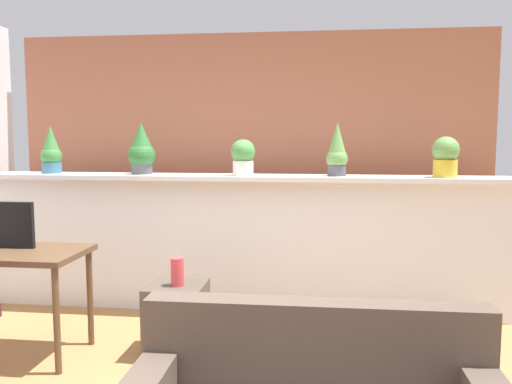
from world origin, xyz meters
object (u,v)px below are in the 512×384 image
object	(u,v)px
desk	(4,262)
potted_plant_0	(51,152)
potted_plant_2	(243,156)
side_cube_shelf	(177,319)
tv_monitor	(0,225)
potted_plant_1	(142,150)
potted_plant_4	(446,156)
vase_on_shelf	(177,272)
potted_plant_3	(337,152)

from	to	relation	value
desk	potted_plant_0	bearing A→B (deg)	101.27
potted_plant_2	desk	size ratio (longest dim) A/B	0.28
potted_plant_0	side_cube_shelf	bearing A→B (deg)	-34.58
potted_plant_2	tv_monitor	bearing A→B (deg)	-146.98
potted_plant_1	desk	bearing A→B (deg)	-118.09
side_cube_shelf	desk	bearing A→B (deg)	-171.86
desk	potted_plant_2	bearing A→B (deg)	36.19
potted_plant_4	desk	bearing A→B (deg)	-161.13
potted_plant_1	vase_on_shelf	xyz separation A→B (m)	(0.58, -1.00, -0.82)
potted_plant_0	vase_on_shelf	size ratio (longest dim) A/B	2.15
potted_plant_1	side_cube_shelf	size ratio (longest dim) A/B	0.90
desk	side_cube_shelf	bearing A→B (deg)	8.14
potted_plant_2	tv_monitor	xyz separation A→B (m)	(-1.58, -1.03, -0.45)
potted_plant_0	potted_plant_1	size ratio (longest dim) A/B	0.94
potted_plant_1	tv_monitor	size ratio (longest dim) A/B	0.91
potted_plant_1	vase_on_shelf	size ratio (longest dim) A/B	2.29
potted_plant_3	desk	xyz separation A→B (m)	(-2.30, -1.12, -0.74)
potted_plant_4	side_cube_shelf	distance (m)	2.46
potted_plant_1	potted_plant_3	distance (m)	1.69
potted_plant_0	potted_plant_1	world-z (taller)	potted_plant_1
vase_on_shelf	desk	bearing A→B (deg)	-173.11
potted_plant_2	side_cube_shelf	xyz separation A→B (m)	(-0.34, -0.94, -1.11)
potted_plant_3	tv_monitor	bearing A→B (deg)	-156.32
potted_plant_2	potted_plant_3	size ratio (longest dim) A/B	0.68
potted_plant_1	potted_plant_2	distance (m)	0.91
potted_plant_1	potted_plant_0	bearing A→B (deg)	-179.52
potted_plant_2	vase_on_shelf	size ratio (longest dim) A/B	1.55
potted_plant_4	tv_monitor	xyz separation A→B (m)	(-3.24, -1.00, -0.46)
potted_plant_1	potted_plant_3	world-z (taller)	same
potted_plant_0	tv_monitor	bearing A→B (deg)	-81.45
potted_plant_4	side_cube_shelf	size ratio (longest dim) A/B	0.66
potted_plant_1	side_cube_shelf	bearing A→B (deg)	-59.80
potted_plant_1	tv_monitor	distance (m)	1.35
potted_plant_0	potted_plant_4	bearing A→B (deg)	-0.86
potted_plant_1	potted_plant_2	size ratio (longest dim) A/B	1.47
potted_plant_0	side_cube_shelf	world-z (taller)	potted_plant_0
potted_plant_0	desk	bearing A→B (deg)	-78.73
potted_plant_1	vase_on_shelf	bearing A→B (deg)	-59.65
potted_plant_2	potted_plant_4	size ratio (longest dim) A/B	0.93
potted_plant_0	potted_plant_4	size ratio (longest dim) A/B	1.28
potted_plant_1	vase_on_shelf	world-z (taller)	potted_plant_1
potted_plant_0	vase_on_shelf	world-z (taller)	potted_plant_0
potted_plant_3	potted_plant_1	bearing A→B (deg)	179.27
potted_plant_2	desk	bearing A→B (deg)	-143.81
potted_plant_1	tv_monitor	xyz separation A→B (m)	(-0.68, -1.06, -0.50)
potted_plant_1	potted_plant_4	distance (m)	2.56
potted_plant_2	vase_on_shelf	distance (m)	1.27
potted_plant_0	potted_plant_3	bearing A→B (deg)	-0.33
potted_plant_1	potted_plant_2	xyz separation A→B (m)	(0.90, -0.03, -0.05)
potted_plant_2	potted_plant_4	xyz separation A→B (m)	(1.66, -0.02, 0.01)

